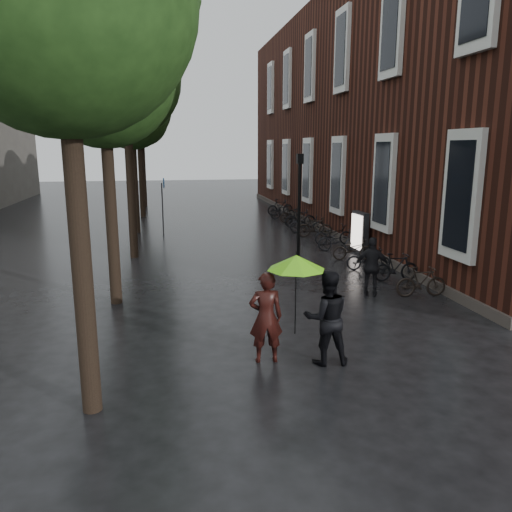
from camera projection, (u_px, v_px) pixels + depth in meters
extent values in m
plane|color=black|center=(339.00, 417.00, 8.15)|extent=(120.00, 120.00, 0.00)
cube|color=#38160F|center=(403.00, 115.00, 27.46)|extent=(10.00, 33.00, 12.00)
cube|color=silver|center=(463.00, 196.00, 13.76)|extent=(0.25, 1.60, 3.60)
cube|color=black|center=(459.00, 196.00, 13.74)|extent=(0.10, 1.20, 3.00)
cube|color=silver|center=(384.00, 183.00, 18.56)|extent=(0.25, 1.60, 3.60)
cube|color=black|center=(382.00, 183.00, 18.54)|extent=(0.10, 1.20, 3.00)
cube|color=silver|center=(393.00, 24.00, 17.38)|extent=(0.25, 1.60, 3.60)
cube|color=black|center=(391.00, 24.00, 17.36)|extent=(0.10, 1.20, 3.00)
cube|color=silver|center=(338.00, 175.00, 23.36)|extent=(0.25, 1.60, 3.60)
cube|color=black|center=(336.00, 175.00, 23.34)|extent=(0.10, 1.20, 3.00)
cube|color=silver|center=(343.00, 51.00, 22.18)|extent=(0.25, 1.60, 3.60)
cube|color=black|center=(341.00, 51.00, 22.16)|extent=(0.10, 1.20, 3.00)
cube|color=silver|center=(308.00, 171.00, 28.16)|extent=(0.25, 1.60, 3.60)
cube|color=black|center=(306.00, 171.00, 28.14)|extent=(0.10, 1.20, 3.00)
cube|color=silver|center=(310.00, 68.00, 26.98)|extent=(0.25, 1.60, 3.60)
cube|color=black|center=(309.00, 68.00, 26.96)|extent=(0.10, 1.20, 3.00)
cube|color=silver|center=(287.00, 167.00, 32.96)|extent=(0.25, 1.60, 3.60)
cube|color=black|center=(285.00, 167.00, 32.94)|extent=(0.10, 1.20, 3.00)
cube|color=silver|center=(288.00, 80.00, 31.78)|extent=(0.25, 1.60, 3.60)
cube|color=black|center=(286.00, 80.00, 31.76)|extent=(0.10, 1.20, 3.00)
cube|color=silver|center=(271.00, 164.00, 37.76)|extent=(0.25, 1.60, 3.60)
cube|color=black|center=(269.00, 164.00, 37.74)|extent=(0.10, 1.20, 3.00)
cube|color=silver|center=(271.00, 88.00, 36.58)|extent=(0.25, 1.60, 3.60)
cube|color=black|center=(270.00, 88.00, 36.56)|extent=(0.10, 1.20, 3.00)
cube|color=#3F3833|center=(315.00, 223.00, 27.84)|extent=(0.40, 33.00, 0.30)
cylinder|color=black|center=(82.00, 275.00, 7.89)|extent=(0.32, 0.32, 4.68)
cylinder|color=black|center=(112.00, 224.00, 13.65)|extent=(0.32, 0.32, 4.51)
cylinder|color=black|center=(131.00, 195.00, 19.39)|extent=(0.32, 0.32, 4.95)
cylinder|color=black|center=(135.00, 190.00, 25.19)|extent=(0.32, 0.32, 4.40)
cylinder|color=black|center=(141.00, 178.00, 30.92)|extent=(0.32, 0.32, 4.79)
cylinder|color=black|center=(144.00, 175.00, 36.70)|extent=(0.32, 0.32, 4.57)
imported|color=black|center=(266.00, 317.00, 10.09)|extent=(0.72, 0.50, 1.90)
imported|color=black|center=(327.00, 318.00, 10.01)|extent=(1.00, 0.81, 1.94)
cylinder|color=black|center=(296.00, 299.00, 10.03)|extent=(0.02, 0.02, 1.50)
cone|color=#6DE117|center=(296.00, 262.00, 9.87)|extent=(1.18, 1.18, 0.30)
cylinder|color=black|center=(296.00, 253.00, 9.83)|extent=(0.02, 0.02, 0.08)
imported|color=black|center=(372.00, 267.00, 14.61)|extent=(1.11, 0.85, 1.76)
imported|color=black|center=(421.00, 282.00, 14.61)|extent=(1.54, 0.53, 0.91)
imported|color=black|center=(396.00, 267.00, 16.32)|extent=(1.56, 0.45, 0.94)
imported|color=black|center=(368.00, 259.00, 17.74)|extent=(1.63, 0.87, 0.81)
imported|color=black|center=(353.00, 249.00, 19.40)|extent=(1.65, 0.71, 0.84)
imported|color=black|center=(338.00, 241.00, 21.00)|extent=(1.81, 0.95, 0.90)
imported|color=black|center=(333.00, 235.00, 22.40)|extent=(1.77, 0.65, 0.92)
imported|color=black|center=(315.00, 227.00, 24.19)|extent=(1.76, 0.83, 1.02)
imported|color=black|center=(307.00, 224.00, 25.42)|extent=(1.85, 0.95, 0.92)
imported|color=black|center=(300.00, 218.00, 27.20)|extent=(1.74, 0.63, 1.02)
imported|color=black|center=(293.00, 215.00, 28.95)|extent=(1.56, 0.59, 0.92)
imported|color=black|center=(283.00, 212.00, 30.15)|extent=(1.55, 0.61, 0.91)
imported|color=black|center=(280.00, 207.00, 31.97)|extent=(1.81, 0.79, 1.05)
cube|color=black|center=(360.00, 233.00, 20.42)|extent=(0.24, 1.15, 1.73)
cube|color=white|center=(357.00, 232.00, 20.39)|extent=(0.04, 0.96, 1.42)
cylinder|color=black|center=(299.00, 217.00, 17.37)|extent=(0.11, 0.11, 3.83)
cube|color=black|center=(300.00, 159.00, 16.94)|extent=(0.21, 0.21, 0.34)
sphere|color=#FFE5B2|center=(300.00, 159.00, 16.94)|extent=(0.17, 0.17, 0.17)
cylinder|color=#262628|center=(163.00, 209.00, 24.87)|extent=(0.06, 0.06, 2.56)
cylinder|color=#0D4690|center=(164.00, 183.00, 24.61)|extent=(0.03, 0.51, 0.51)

